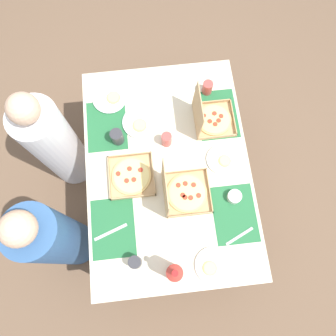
% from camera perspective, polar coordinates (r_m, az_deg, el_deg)
% --- Properties ---
extents(ground_plane, '(6.00, 6.00, 0.00)m').
position_cam_1_polar(ground_plane, '(2.78, 0.00, -4.53)').
color(ground_plane, brown).
extents(dining_table, '(1.50, 1.04, 0.75)m').
position_cam_1_polar(dining_table, '(2.15, 0.00, -0.80)').
color(dining_table, '#3F3328').
rests_on(dining_table, ground_plane).
extents(placemat_near_left, '(0.36, 0.26, 0.00)m').
position_cam_1_polar(placemat_near_left, '(2.03, 11.62, -7.93)').
color(placemat_near_left, '#236638').
rests_on(placemat_near_left, dining_table).
extents(placemat_near_right, '(0.36, 0.26, 0.00)m').
position_cam_1_polar(placemat_near_right, '(2.22, 8.66, 9.32)').
color(placemat_near_right, '#236638').
rests_on(placemat_near_right, dining_table).
extents(placemat_far_left, '(0.36, 0.26, 0.00)m').
position_cam_1_polar(placemat_far_left, '(2.01, -9.62, -10.32)').
color(placemat_far_left, '#236638').
rests_on(placemat_far_left, dining_table).
extents(placemat_far_right, '(0.36, 0.26, 0.00)m').
position_cam_1_polar(placemat_far_right, '(2.20, -10.71, 7.33)').
color(placemat_far_right, '#236638').
rests_on(placemat_far_right, dining_table).
extents(pizza_box_edge_far, '(0.28, 0.29, 0.32)m').
position_cam_1_polar(pizza_box_edge_far, '(1.97, 2.54, -4.26)').
color(pizza_box_edge_far, tan).
rests_on(pizza_box_edge_far, dining_table).
extents(pizza_box_center, '(0.28, 0.28, 0.04)m').
position_cam_1_polar(pizza_box_center, '(2.04, -6.44, -1.40)').
color(pizza_box_center, tan).
rests_on(pizza_box_center, dining_table).
extents(pizza_box_corner_right, '(0.26, 0.26, 0.30)m').
position_cam_1_polar(pizza_box_corner_right, '(2.15, 7.51, 8.72)').
color(pizza_box_corner_right, tan).
rests_on(pizza_box_corner_right, dining_table).
extents(plate_far_right, '(0.21, 0.21, 0.03)m').
position_cam_1_polar(plate_far_right, '(1.97, 7.82, -16.64)').
color(plate_far_right, white).
rests_on(plate_far_right, dining_table).
extents(plate_near_left, '(0.23, 0.23, 0.03)m').
position_cam_1_polar(plate_near_left, '(2.17, -4.97, 7.96)').
color(plate_near_left, white).
rests_on(plate_near_left, dining_table).
extents(plate_middle, '(0.20, 0.20, 0.03)m').
position_cam_1_polar(plate_middle, '(2.09, 9.51, 1.47)').
color(plate_middle, white).
rests_on(plate_middle, dining_table).
extents(plate_near_right, '(0.23, 0.23, 0.03)m').
position_cam_1_polar(plate_near_right, '(2.28, -10.15, 11.98)').
color(plate_near_right, white).
rests_on(plate_near_right, dining_table).
extents(soda_bottle, '(0.09, 0.09, 0.32)m').
position_cam_1_polar(soda_bottle, '(1.83, 1.12, -17.93)').
color(soda_bottle, '#B2382D').
rests_on(soda_bottle, dining_table).
extents(cup_dark, '(0.06, 0.06, 0.11)m').
position_cam_1_polar(cup_dark, '(2.06, -0.25, 5.04)').
color(cup_dark, '#BF4742').
rests_on(cup_dark, dining_table).
extents(cup_clear_right, '(0.07, 0.07, 0.10)m').
position_cam_1_polar(cup_clear_right, '(1.93, -5.79, -16.16)').
color(cup_clear_right, '#333338').
rests_on(cup_clear_right, dining_table).
extents(cup_red, '(0.08, 0.08, 0.11)m').
position_cam_1_polar(cup_red, '(2.10, -8.93, 5.43)').
color(cup_red, '#333338').
rests_on(cup_red, dining_table).
extents(cup_clear_left, '(0.07, 0.07, 0.10)m').
position_cam_1_polar(cup_clear_left, '(2.25, 6.95, 13.84)').
color(cup_clear_left, '#BF4742').
rests_on(cup_clear_left, dining_table).
extents(condiment_bowl, '(0.08, 0.08, 0.05)m').
position_cam_1_polar(condiment_bowl, '(2.03, 11.58, -4.97)').
color(condiment_bowl, white).
rests_on(condiment_bowl, dining_table).
extents(knife_by_far_left, '(0.20, 0.11, 0.00)m').
position_cam_1_polar(knife_by_far_left, '(2.30, -3.02, 14.03)').
color(knife_by_far_left, '#B7B7BC').
rests_on(knife_by_far_left, dining_table).
extents(knife_by_near_left, '(0.18, 0.14, 0.00)m').
position_cam_1_polar(knife_by_near_left, '(1.97, 1.10, -12.42)').
color(knife_by_near_left, '#B7B7BC').
rests_on(knife_by_near_left, dining_table).
extents(knife_by_near_right, '(0.09, 0.20, 0.00)m').
position_cam_1_polar(knife_by_near_right, '(2.00, -10.02, -11.04)').
color(knife_by_near_right, '#B7B7BC').
rests_on(knife_by_near_right, dining_table).
extents(fork_by_far_right, '(0.09, 0.18, 0.00)m').
position_cam_1_polar(fork_by_far_right, '(2.02, 12.46, -11.62)').
color(fork_by_far_right, '#B7B7BC').
rests_on(fork_by_far_right, dining_table).
extents(diner_left_seat, '(0.32, 0.32, 1.20)m').
position_cam_1_polar(diner_left_seat, '(2.30, -19.06, -11.63)').
color(diner_left_seat, '#33598C').
rests_on(diner_left_seat, ground_plane).
extents(diner_right_seat, '(0.32, 0.32, 1.17)m').
position_cam_1_polar(diner_right_seat, '(2.49, -19.13, 3.94)').
color(diner_right_seat, white).
rests_on(diner_right_seat, ground_plane).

